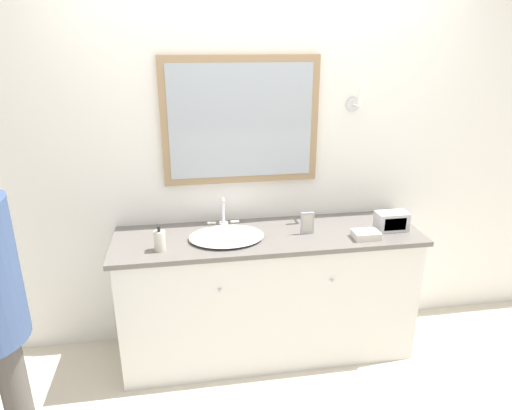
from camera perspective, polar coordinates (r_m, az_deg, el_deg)
ground_plane at (r=3.09m, az=2.57°, el=-20.91°), size 14.00×14.00×0.00m
wall_back at (r=3.03m, az=0.50°, el=5.88°), size 8.00×0.18×2.55m
vanity_counter at (r=3.07m, az=1.51°, el=-11.05°), size 1.93×0.57×0.87m
sink_basin at (r=2.81m, az=-3.72°, el=-3.81°), size 0.46×0.40×0.20m
soap_bottle at (r=2.69m, az=-11.94°, el=-4.36°), size 0.07×0.07×0.16m
appliance_box at (r=3.04m, az=16.60°, el=-1.96°), size 0.20×0.11×0.12m
picture_frame at (r=2.87m, az=6.43°, el=-2.27°), size 0.08×0.01×0.14m
hand_towel_near_sink at (r=2.89m, az=13.58°, el=-3.62°), size 0.16×0.12×0.04m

